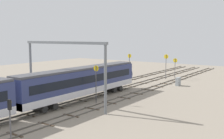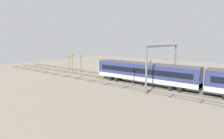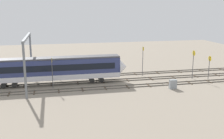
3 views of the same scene
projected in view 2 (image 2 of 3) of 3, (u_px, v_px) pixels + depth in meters
name	position (u px, v px, depth m)	size (l,w,h in m)	color
ground_plane	(120.00, 81.00, 46.90)	(111.24, 111.24, 0.00)	gray
track_near_foreground	(130.00, 78.00, 50.28)	(95.24, 2.40, 0.16)	#59544C
track_with_train	(120.00, 81.00, 46.89)	(95.24, 2.40, 0.16)	#59544C
track_middle	(108.00, 84.00, 43.49)	(95.24, 2.40, 0.16)	#59544C
train	(200.00, 80.00, 35.06)	(50.40, 3.24, 4.80)	navy
overhead_gantry	(163.00, 57.00, 39.48)	(0.40, 14.51, 8.89)	slate
speed_sign_near_foreground	(150.00, 68.00, 44.22)	(0.14, 0.87, 5.44)	#4C4C51
speed_sign_mid_trackside	(72.00, 60.00, 60.01)	(0.14, 1.03, 5.59)	#4C4C51
speed_sign_far_trackside	(69.00, 61.00, 62.67)	(0.14, 1.00, 4.57)	#4C4C51
speed_sign_distant_end	(81.00, 63.00, 51.24)	(0.14, 0.85, 5.99)	#4C4C51
signal_light_trackside_approach	(133.00, 74.00, 41.29)	(0.31, 0.32, 4.01)	#4C4C51
relay_cabinet	(100.00, 69.00, 60.60)	(1.25, 0.66, 1.60)	gray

